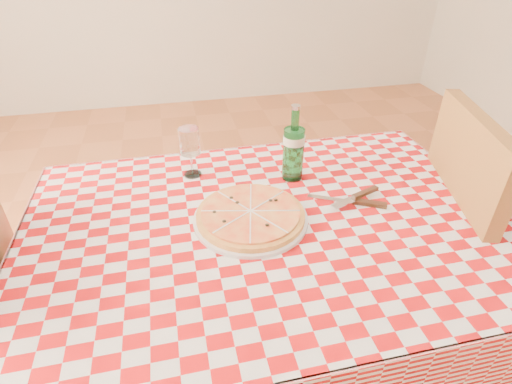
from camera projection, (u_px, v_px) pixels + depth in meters
dining_table at (268, 249)px, 1.13m from camera, size 1.20×0.80×0.75m
tablecloth at (268, 223)px, 1.08m from camera, size 1.30×0.90×0.01m
chair_near at (477, 242)px, 1.29m from camera, size 0.56×0.56×1.00m
pizza_plate at (251, 214)px, 1.07m from camera, size 0.37×0.37×0.04m
water_bottle at (294, 143)px, 1.20m from camera, size 0.07×0.07×0.24m
wine_glass at (191, 152)px, 1.24m from camera, size 0.08×0.08×0.16m
cutlery at (353, 199)px, 1.14m from camera, size 0.24×0.20×0.03m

